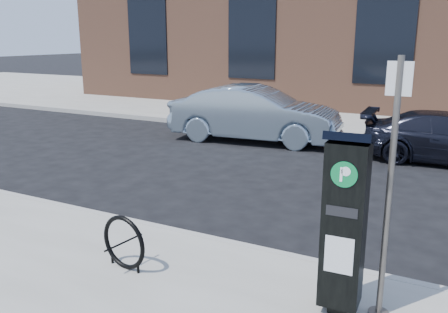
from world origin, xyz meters
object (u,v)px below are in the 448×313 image
Objects in this scene: parking_kiosk at (344,222)px; bike_rack at (124,243)px; sign_pole at (389,195)px; car_silver at (255,114)px.

bike_rack is (-2.53, -0.29, -0.64)m from parking_kiosk.
sign_pole is 3.78× the size of bike_rack.
sign_pole is 0.55× the size of car_silver.
bike_rack is 0.14× the size of car_silver.
car_silver reaches higher than bike_rack.
parking_kiosk reaches higher than bike_rack.
bike_rack is 8.17m from car_silver.
parking_kiosk is 0.74× the size of sign_pole.
parking_kiosk is 2.63m from bike_rack.
sign_pole is 8.94m from car_silver.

